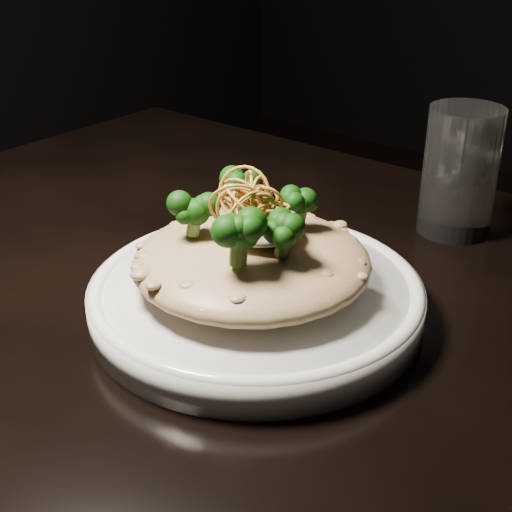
# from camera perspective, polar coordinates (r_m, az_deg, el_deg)

# --- Properties ---
(table) EXTENTS (1.10, 0.80, 0.75)m
(table) POSITION_cam_1_polar(r_m,az_deg,el_deg) (0.65, 0.70, -11.10)
(table) COLOR black
(table) RESTS_ON ground
(plate) EXTENTS (0.28, 0.28, 0.03)m
(plate) POSITION_cam_1_polar(r_m,az_deg,el_deg) (0.60, 0.00, -3.44)
(plate) COLOR silver
(plate) RESTS_ON table
(risotto) EXTENTS (0.20, 0.20, 0.04)m
(risotto) POSITION_cam_1_polar(r_m,az_deg,el_deg) (0.58, -0.35, -0.37)
(risotto) COLOR brown
(risotto) RESTS_ON plate
(broccoli) EXTENTS (0.12, 0.12, 0.05)m
(broccoli) POSITION_cam_1_polar(r_m,az_deg,el_deg) (0.57, -0.46, 3.64)
(broccoli) COLOR black
(broccoli) RESTS_ON risotto
(cheese) EXTENTS (0.06, 0.06, 0.02)m
(cheese) POSITION_cam_1_polar(r_m,az_deg,el_deg) (0.57, 0.50, 2.30)
(cheese) COLOR white
(cheese) RESTS_ON risotto
(shallots) EXTENTS (0.06, 0.06, 0.04)m
(shallots) POSITION_cam_1_polar(r_m,az_deg,el_deg) (0.56, -0.73, 4.83)
(shallots) COLOR brown
(shallots) RESTS_ON cheese
(drinking_glass) EXTENTS (0.10, 0.10, 0.13)m
(drinking_glass) POSITION_cam_1_polar(r_m,az_deg,el_deg) (0.76, 15.99, 6.52)
(drinking_glass) COLOR silver
(drinking_glass) RESTS_ON table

